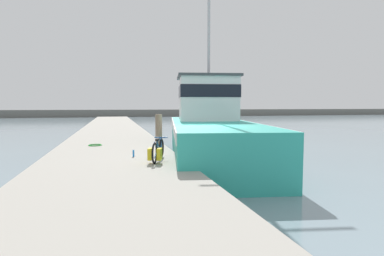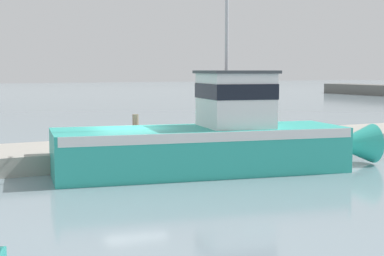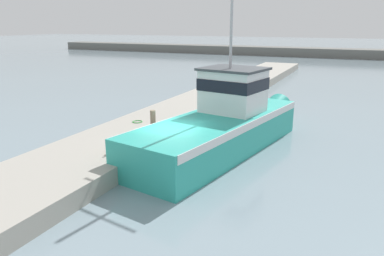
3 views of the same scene
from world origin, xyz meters
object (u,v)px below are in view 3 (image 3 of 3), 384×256
at_px(fishing_boat_main, 224,122).
at_px(bicycle_touring, 122,144).
at_px(mooring_post, 153,125).
at_px(water_bottle_by_bike, 124,140).

height_order(fishing_boat_main, bicycle_touring, fishing_boat_main).
distance_m(fishing_boat_main, bicycle_touring, 5.43).
bearing_deg(mooring_post, water_bottle_by_bike, -136.61).
relative_size(bicycle_touring, water_bottle_by_bike, 6.92).
height_order(bicycle_touring, mooring_post, mooring_post).
distance_m(fishing_boat_main, water_bottle_by_bike, 5.09).
bearing_deg(bicycle_touring, fishing_boat_main, 73.93).
bearing_deg(bicycle_touring, water_bottle_by_bike, 141.44).
relative_size(fishing_boat_main, bicycle_touring, 8.37).
relative_size(mooring_post, water_bottle_by_bike, 6.02).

